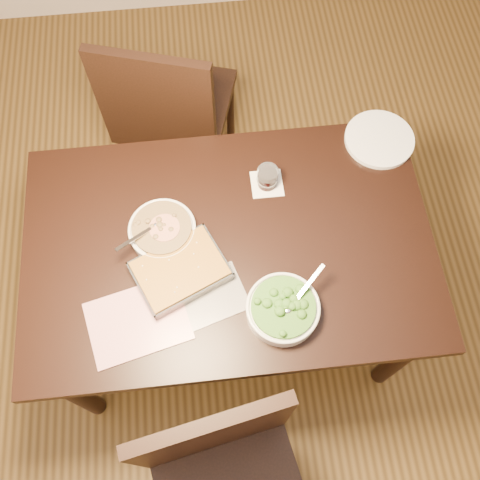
{
  "coord_description": "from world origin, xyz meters",
  "views": [
    {
      "loc": [
        -0.04,
        -0.75,
        2.4
      ],
      "look_at": [
        0.04,
        -0.01,
        0.8
      ],
      "focal_mm": 40.0,
      "sensor_mm": 36.0,
      "label": 1
    }
  ],
  "objects_px": {
    "stew_bowl": "(163,230)",
    "chair_near": "(227,479)",
    "broccoli_bowl": "(283,309)",
    "dinner_plate": "(379,139)",
    "baking_dish": "(180,271)",
    "table": "(229,254)",
    "wine_tumbler": "(267,177)",
    "chair_far": "(169,110)"
  },
  "relations": [
    {
      "from": "stew_bowl",
      "to": "chair_near",
      "type": "bearing_deg",
      "value": -80.06
    },
    {
      "from": "broccoli_bowl",
      "to": "dinner_plate",
      "type": "relative_size",
      "value": 0.91
    },
    {
      "from": "baking_dish",
      "to": "table",
      "type": "bearing_deg",
      "value": 5.14
    },
    {
      "from": "stew_bowl",
      "to": "chair_near",
      "type": "height_order",
      "value": "chair_near"
    },
    {
      "from": "stew_bowl",
      "to": "dinner_plate",
      "type": "xyz_separation_m",
      "value": [
        0.82,
        0.3,
        -0.02
      ]
    },
    {
      "from": "wine_tumbler",
      "to": "chair_near",
      "type": "height_order",
      "value": "chair_near"
    },
    {
      "from": "chair_near",
      "to": "stew_bowl",
      "type": "bearing_deg",
      "value": 89.01
    },
    {
      "from": "chair_far",
      "to": "table",
      "type": "bearing_deg",
      "value": 121.16
    },
    {
      "from": "broccoli_bowl",
      "to": "chair_near",
      "type": "distance_m",
      "value": 0.57
    },
    {
      "from": "wine_tumbler",
      "to": "chair_near",
      "type": "distance_m",
      "value": 1.0
    },
    {
      "from": "broccoli_bowl",
      "to": "table",
      "type": "bearing_deg",
      "value": 119.67
    },
    {
      "from": "table",
      "to": "baking_dish",
      "type": "bearing_deg",
      "value": -150.92
    },
    {
      "from": "chair_near",
      "to": "chair_far",
      "type": "height_order",
      "value": "chair_far"
    },
    {
      "from": "stew_bowl",
      "to": "broccoli_bowl",
      "type": "xyz_separation_m",
      "value": [
        0.37,
        -0.32,
        0.0
      ]
    },
    {
      "from": "table",
      "to": "baking_dish",
      "type": "distance_m",
      "value": 0.23
    },
    {
      "from": "wine_tumbler",
      "to": "baking_dish",
      "type": "bearing_deg",
      "value": -136.38
    },
    {
      "from": "baking_dish",
      "to": "wine_tumbler",
      "type": "height_order",
      "value": "wine_tumbler"
    },
    {
      "from": "chair_near",
      "to": "dinner_plate",
      "type": "bearing_deg",
      "value": 46.95
    },
    {
      "from": "wine_tumbler",
      "to": "table",
      "type": "bearing_deg",
      "value": -126.16
    },
    {
      "from": "wine_tumbler",
      "to": "chair_near",
      "type": "relative_size",
      "value": 0.08
    },
    {
      "from": "baking_dish",
      "to": "dinner_plate",
      "type": "relative_size",
      "value": 1.36
    },
    {
      "from": "stew_bowl",
      "to": "wine_tumbler",
      "type": "relative_size",
      "value": 2.72
    },
    {
      "from": "stew_bowl",
      "to": "table",
      "type": "bearing_deg",
      "value": -14.7
    },
    {
      "from": "dinner_plate",
      "to": "wine_tumbler",
      "type": "bearing_deg",
      "value": -162.19
    },
    {
      "from": "dinner_plate",
      "to": "chair_far",
      "type": "height_order",
      "value": "chair_far"
    },
    {
      "from": "dinner_plate",
      "to": "chair_near",
      "type": "height_order",
      "value": "chair_near"
    },
    {
      "from": "wine_tumbler",
      "to": "chair_far",
      "type": "relative_size",
      "value": 0.08
    },
    {
      "from": "wine_tumbler",
      "to": "stew_bowl",
      "type": "bearing_deg",
      "value": -156.89
    },
    {
      "from": "stew_bowl",
      "to": "wine_tumbler",
      "type": "height_order",
      "value": "same"
    },
    {
      "from": "wine_tumbler",
      "to": "dinner_plate",
      "type": "xyz_separation_m",
      "value": [
        0.44,
        0.14,
        -0.04
      ]
    },
    {
      "from": "stew_bowl",
      "to": "chair_near",
      "type": "distance_m",
      "value": 0.83
    },
    {
      "from": "broccoli_bowl",
      "to": "chair_near",
      "type": "relative_size",
      "value": 0.24
    },
    {
      "from": "table",
      "to": "chair_near",
      "type": "height_order",
      "value": "chair_near"
    },
    {
      "from": "baking_dish",
      "to": "wine_tumbler",
      "type": "bearing_deg",
      "value": 19.68
    },
    {
      "from": "stew_bowl",
      "to": "chair_far",
      "type": "height_order",
      "value": "chair_far"
    },
    {
      "from": "wine_tumbler",
      "to": "broccoli_bowl",
      "type": "bearing_deg",
      "value": -91.46
    },
    {
      "from": "table",
      "to": "chair_near",
      "type": "distance_m",
      "value": 0.74
    },
    {
      "from": "broccoli_bowl",
      "to": "baking_dish",
      "type": "xyz_separation_m",
      "value": [
        -0.31,
        0.17,
        -0.01
      ]
    },
    {
      "from": "table",
      "to": "chair_near",
      "type": "xyz_separation_m",
      "value": [
        -0.08,
        -0.72,
        -0.1
      ]
    },
    {
      "from": "broccoli_bowl",
      "to": "wine_tumbler",
      "type": "xyz_separation_m",
      "value": [
        0.01,
        0.48,
        0.01
      ]
    },
    {
      "from": "table",
      "to": "wine_tumbler",
      "type": "height_order",
      "value": "wine_tumbler"
    },
    {
      "from": "stew_bowl",
      "to": "chair_far",
      "type": "bearing_deg",
      "value": 87.47
    }
  ]
}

